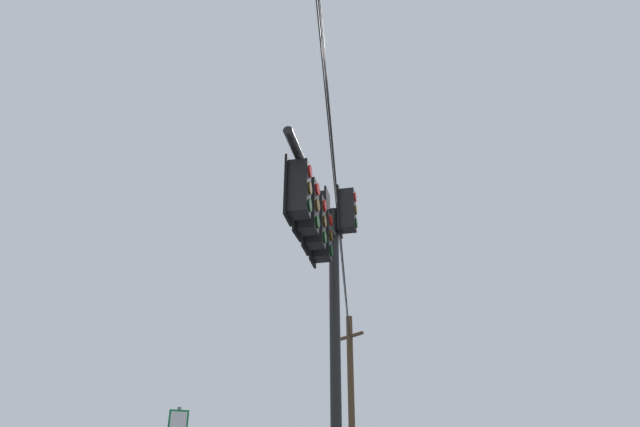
{
  "coord_description": "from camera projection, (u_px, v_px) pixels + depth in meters",
  "views": [
    {
      "loc": [
        -9.16,
        -2.74,
        1.54
      ],
      "look_at": [
        -0.85,
        0.27,
        6.22
      ],
      "focal_mm": 31.4,
      "sensor_mm": 36.0,
      "label": 1
    }
  ],
  "objects": [
    {
      "name": "signal_mast_assembly",
      "position": [
        324.0,
        261.0,
        9.94
      ],
      "size": [
        3.85,
        1.08,
        7.47
      ],
      "color": "black",
      "rests_on": "ground"
    },
    {
      "name": "utility_pole_wooden",
      "position": [
        352.0,
        422.0,
        23.59
      ],
      "size": [
        0.9,
        1.52,
        9.38
      ],
      "color": "#4C3823",
      "rests_on": "ground"
    },
    {
      "name": "overhead_wire_span",
      "position": [
        329.0,
        113.0,
        10.84
      ],
      "size": [
        31.45,
        8.91,
        0.89
      ],
      "color": "black"
    }
  ]
}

